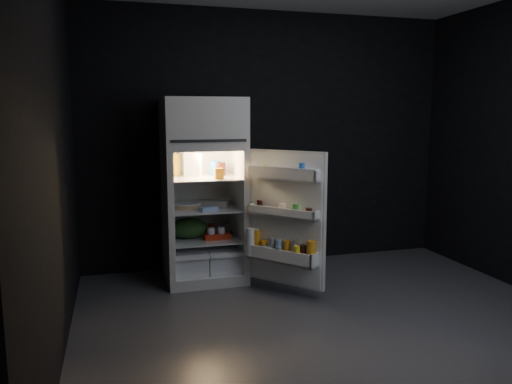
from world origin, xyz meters
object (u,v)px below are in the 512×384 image
object	(u,v)px
egg_carton	(212,204)
refrigerator	(203,183)
fridge_door	(285,222)
milk_jug	(193,164)
yogurt_tray	(217,236)

from	to	relation	value
egg_carton	refrigerator	bearing A→B (deg)	161.75
refrigerator	egg_carton	xyz separation A→B (m)	(0.07, -0.07, -0.19)
refrigerator	fridge_door	size ratio (longest dim) A/B	1.46
milk_jug	yogurt_tray	size ratio (longest dim) A/B	0.94
refrigerator	yogurt_tray	xyz separation A→B (m)	(0.11, -0.13, -0.50)
fridge_door	milk_jug	xyz separation A→B (m)	(-0.70, 0.69, 0.47)
egg_carton	yogurt_tray	xyz separation A→B (m)	(0.04, -0.06, -0.31)
fridge_door	egg_carton	world-z (taller)	fridge_door
refrigerator	egg_carton	distance (m)	0.22
refrigerator	yogurt_tray	size ratio (longest dim) A/B	6.98
fridge_door	milk_jug	size ratio (longest dim) A/B	5.08
fridge_door	yogurt_tray	world-z (taller)	fridge_door
fridge_door	yogurt_tray	size ratio (longest dim) A/B	4.78
refrigerator	fridge_door	xyz separation A→B (m)	(0.62, -0.66, -0.28)
refrigerator	milk_jug	world-z (taller)	refrigerator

